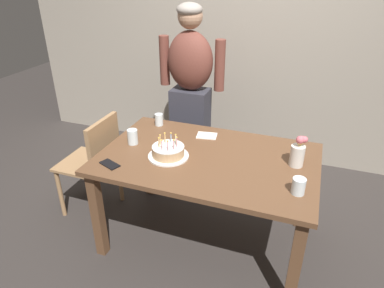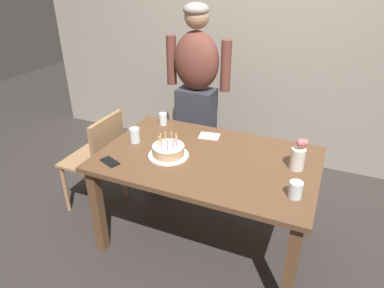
% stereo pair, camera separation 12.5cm
% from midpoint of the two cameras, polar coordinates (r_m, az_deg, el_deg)
% --- Properties ---
extents(ground_plane, '(10.00, 10.00, 0.00)m').
position_cam_midpoint_polar(ground_plane, '(2.84, 3.60, -15.29)').
color(ground_plane, '#332D2B').
extents(back_wall, '(5.20, 0.10, 2.60)m').
position_cam_midpoint_polar(back_wall, '(3.64, 13.10, 17.01)').
color(back_wall, '#9E9384').
rests_on(back_wall, ground_plane).
extents(dining_table, '(1.50, 0.96, 0.74)m').
position_cam_midpoint_polar(dining_table, '(2.44, 4.04, -4.18)').
color(dining_table, brown).
rests_on(dining_table, ground_plane).
extents(birthday_cake, '(0.28, 0.28, 0.16)m').
position_cam_midpoint_polar(birthday_cake, '(2.38, -2.44, -1.22)').
color(birthday_cake, white).
rests_on(birthday_cake, dining_table).
extents(water_glass_near, '(0.07, 0.07, 0.10)m').
position_cam_midpoint_polar(water_glass_near, '(2.87, -3.59, 4.17)').
color(water_glass_near, silver).
rests_on(water_glass_near, dining_table).
extents(water_glass_far, '(0.08, 0.08, 0.10)m').
position_cam_midpoint_polar(water_glass_far, '(2.08, 18.47, -7.23)').
color(water_glass_far, silver).
rests_on(water_glass_far, dining_table).
extents(water_glass_side, '(0.08, 0.08, 0.11)m').
position_cam_midpoint_polar(water_glass_side, '(2.59, -8.13, 1.42)').
color(water_glass_side, silver).
rests_on(water_glass_side, dining_table).
extents(cell_phone, '(0.16, 0.12, 0.01)m').
position_cam_midpoint_polar(cell_phone, '(2.38, -11.99, -2.92)').
color(cell_phone, black).
rests_on(cell_phone, dining_table).
extents(napkin_stack, '(0.17, 0.14, 0.01)m').
position_cam_midpoint_polar(napkin_stack, '(2.68, 4.22, 1.30)').
color(napkin_stack, white).
rests_on(napkin_stack, dining_table).
extents(flower_vase, '(0.10, 0.09, 0.22)m').
position_cam_midpoint_polar(flower_vase, '(2.33, 18.74, -1.78)').
color(flower_vase, silver).
rests_on(flower_vase, dining_table).
extents(person_man_bearded, '(0.61, 0.27, 1.66)m').
position_cam_midpoint_polar(person_man_bearded, '(3.18, 1.87, 8.23)').
color(person_man_bearded, '#33333D').
rests_on(person_man_bearded, ground_plane).
extents(dining_chair, '(0.42, 0.42, 0.87)m').
position_cam_midpoint_polar(dining_chair, '(2.94, -13.84, -1.95)').
color(dining_chair, '#A37A51').
rests_on(dining_chair, ground_plane).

